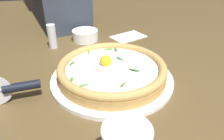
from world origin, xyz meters
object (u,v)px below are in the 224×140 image
object	(u,v)px
side_bowl	(85,35)
pizza_cutter	(12,88)
pepper_shaker	(52,36)
folded_napkin	(128,36)
pizza	(112,69)

from	to	relation	value
side_bowl	pizza_cutter	xyz separation A→B (m)	(0.21, 0.37, 0.02)
pizza_cutter	pepper_shaker	distance (m)	0.33
pizza_cutter	folded_napkin	xyz separation A→B (m)	(-0.39, -0.37, -0.04)
pizza	side_bowl	bearing A→B (deg)	-81.19
pizza	pizza_cutter	world-z (taller)	pizza_cutter
side_bowl	pizza_cutter	distance (m)	0.43
pizza	pepper_shaker	xyz separation A→B (m)	(0.18, -0.27, 0.01)
pizza_cutter	pepper_shaker	size ratio (longest dim) A/B	1.64
side_bowl	pepper_shaker	world-z (taller)	pepper_shaker
pizza_cutter	folded_napkin	distance (m)	0.54
pepper_shaker	folded_napkin	bearing A→B (deg)	-171.61
side_bowl	pepper_shaker	distance (m)	0.14
folded_napkin	pizza_cutter	bearing A→B (deg)	43.31
pizza	pizza_cutter	xyz separation A→B (m)	(0.26, 0.05, 0.01)
side_bowl	folded_napkin	xyz separation A→B (m)	(-0.18, 0.00, -0.02)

